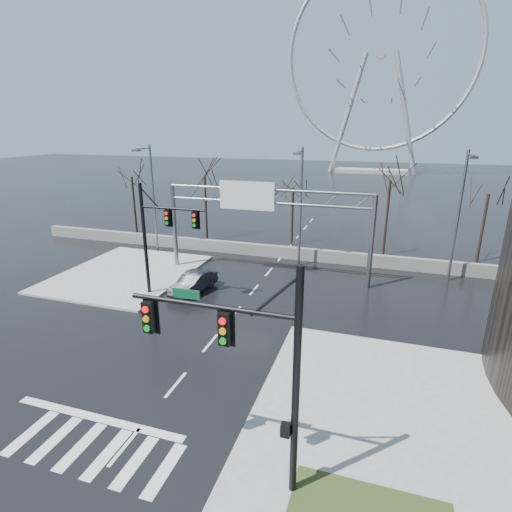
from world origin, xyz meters
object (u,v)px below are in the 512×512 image
at_px(signal_mast_near, 253,358).
at_px(sign_gantry, 261,213).
at_px(signal_mast_far, 158,231).
at_px(ferris_wheel, 380,62).
at_px(car, 193,283).

distance_m(signal_mast_near, sign_gantry, 19.79).
relative_size(signal_mast_far, ferris_wheel, 0.16).
relative_size(sign_gantry, ferris_wheel, 0.32).
distance_m(sign_gantry, car, 7.48).
bearing_deg(signal_mast_near, car, 122.90).
xyz_separation_m(signal_mast_near, car, (-9.25, 14.29, -4.15)).
height_order(signal_mast_far, ferris_wheel, ferris_wheel).
bearing_deg(ferris_wheel, car, -96.13).
bearing_deg(car, ferris_wheel, 93.54).
height_order(signal_mast_near, car, signal_mast_near).
height_order(signal_mast_near, ferris_wheel, ferris_wheel).
xyz_separation_m(signal_mast_far, sign_gantry, (5.49, 6.00, 0.35)).
distance_m(signal_mast_near, ferris_wheel, 101.29).
xyz_separation_m(signal_mast_far, ferris_wheel, (10.87, 86.04, 21.30)).
distance_m(signal_mast_near, signal_mast_far, 17.03).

